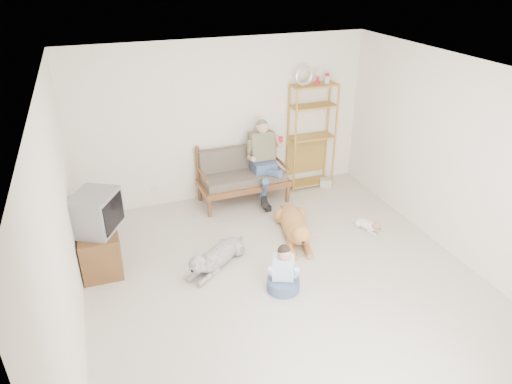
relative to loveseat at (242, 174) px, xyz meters
name	(u,v)px	position (x,y,z in m)	size (l,w,h in m)	color
floor	(287,284)	(-0.20, -2.43, -0.49)	(5.50, 5.50, 0.00)	silver
ceiling	(296,77)	(-0.20, -2.43, 2.21)	(5.50, 5.50, 0.00)	white
wall_back	(224,121)	(-0.20, 0.32, 0.86)	(5.00, 5.00, 0.00)	white
wall_front	(460,372)	(-0.20, -5.18, 0.86)	(5.00, 5.00, 0.00)	white
wall_left	(62,233)	(-2.70, -2.43, 0.86)	(5.50, 5.50, 0.00)	white
wall_right	(462,163)	(2.30, -2.43, 0.86)	(5.50, 5.50, 0.00)	white
loveseat	(242,174)	(0.00, 0.00, 0.00)	(1.51, 0.73, 0.95)	brown
man	(265,167)	(0.34, -0.20, 0.16)	(0.54, 0.77, 1.24)	#465481
etagere	(312,136)	(1.35, 0.12, 0.48)	(0.84, 0.37, 2.19)	#B38738
book_stack	(326,182)	(1.63, -0.03, -0.42)	(0.21, 0.15, 0.13)	white
tv_stand	(100,247)	(-2.43, -1.15, -0.19)	(0.52, 0.91, 0.60)	brown
crt_tv	(96,212)	(-2.40, -1.20, 0.37)	(0.74, 0.78, 0.52)	slate
wall_outlet	(155,189)	(-1.45, 0.30, -0.19)	(0.12, 0.02, 0.08)	silver
golden_retriever	(295,227)	(0.35, -1.44, -0.30)	(0.63, 1.53, 0.47)	#C78B45
shaggy_dog	(215,257)	(-0.97, -1.73, -0.33)	(1.04, 0.89, 0.39)	silver
terrier	(369,225)	(1.53, -1.65, -0.40)	(0.26, 0.55, 0.21)	white
child	(283,274)	(-0.29, -2.49, -0.25)	(0.42, 0.42, 0.67)	#465481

